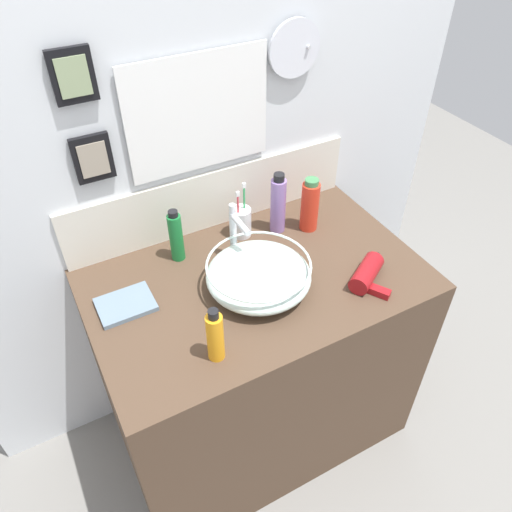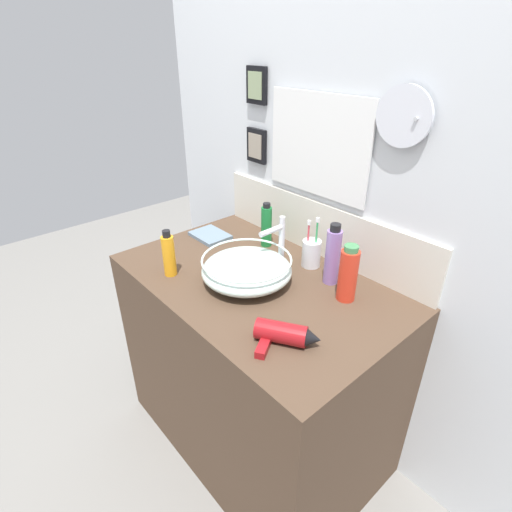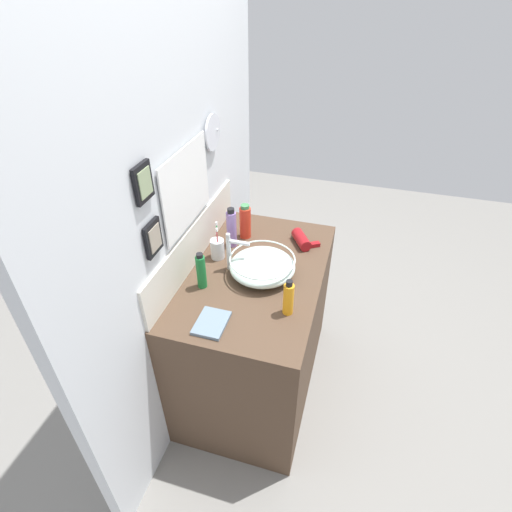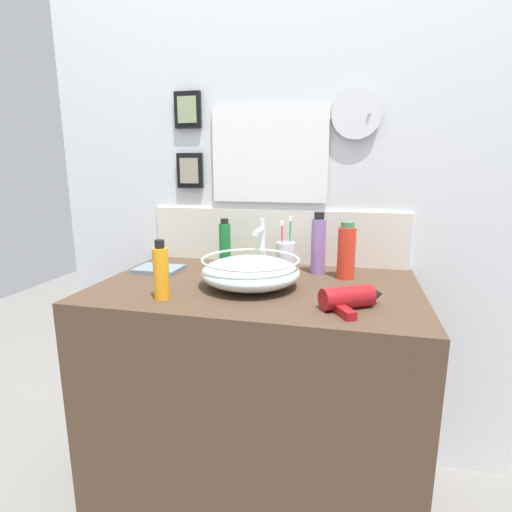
{
  "view_description": "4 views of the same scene",
  "coord_description": "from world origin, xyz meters",
  "px_view_note": "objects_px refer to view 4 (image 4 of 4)",
  "views": [
    {
      "loc": [
        -0.56,
        -1.04,
        1.99
      ],
      "look_at": [
        -0.0,
        0.0,
        0.97
      ],
      "focal_mm": 35.0,
      "sensor_mm": 36.0,
      "label": 1
    },
    {
      "loc": [
        0.95,
        -0.84,
        1.66
      ],
      "look_at": [
        -0.0,
        0.0,
        0.97
      ],
      "focal_mm": 28.0,
      "sensor_mm": 36.0,
      "label": 2
    },
    {
      "loc": [
        -1.55,
        -0.45,
        2.14
      ],
      "look_at": [
        -0.0,
        0.0,
        0.97
      ],
      "focal_mm": 28.0,
      "sensor_mm": 36.0,
      "label": 3
    },
    {
      "loc": [
        0.31,
        -1.29,
        1.26
      ],
      "look_at": [
        -0.0,
        0.0,
        0.97
      ],
      "focal_mm": 28.0,
      "sensor_mm": 36.0,
      "label": 4
    }
  ],
  "objects_px": {
    "glass_bowl_sink": "(251,272)",
    "faucet": "(261,243)",
    "spray_bottle": "(318,245)",
    "soap_dispenser": "(225,244)",
    "hand_towel": "(159,269)",
    "hair_drier": "(352,298)",
    "lotion_bottle": "(346,252)",
    "toothbrush_cup": "(286,255)",
    "shampoo_bottle": "(161,272)"
  },
  "relations": [
    {
      "from": "faucet",
      "to": "toothbrush_cup",
      "type": "xyz_separation_m",
      "value": [
        0.07,
        0.11,
        -0.07
      ]
    },
    {
      "from": "lotion_bottle",
      "to": "faucet",
      "type": "bearing_deg",
      "value": -175.22
    },
    {
      "from": "spray_bottle",
      "to": "soap_dispenser",
      "type": "relative_size",
      "value": 1.2
    },
    {
      "from": "soap_dispenser",
      "to": "toothbrush_cup",
      "type": "bearing_deg",
      "value": 3.04
    },
    {
      "from": "glass_bowl_sink",
      "to": "hair_drier",
      "type": "height_order",
      "value": "glass_bowl_sink"
    },
    {
      "from": "lotion_bottle",
      "to": "soap_dispenser",
      "type": "height_order",
      "value": "lotion_bottle"
    },
    {
      "from": "hair_drier",
      "to": "faucet",
      "type": "bearing_deg",
      "value": 138.39
    },
    {
      "from": "toothbrush_cup",
      "to": "hand_towel",
      "type": "relative_size",
      "value": 1.24
    },
    {
      "from": "faucet",
      "to": "toothbrush_cup",
      "type": "distance_m",
      "value": 0.15
    },
    {
      "from": "faucet",
      "to": "hand_towel",
      "type": "height_order",
      "value": "faucet"
    },
    {
      "from": "lotion_bottle",
      "to": "hand_towel",
      "type": "distance_m",
      "value": 0.72
    },
    {
      "from": "hair_drier",
      "to": "lotion_bottle",
      "type": "bearing_deg",
      "value": 94.26
    },
    {
      "from": "hair_drier",
      "to": "lotion_bottle",
      "type": "distance_m",
      "value": 0.33
    },
    {
      "from": "hand_towel",
      "to": "faucet",
      "type": "bearing_deg",
      "value": 6.0
    },
    {
      "from": "glass_bowl_sink",
      "to": "faucet",
      "type": "bearing_deg",
      "value": 90.0
    },
    {
      "from": "toothbrush_cup",
      "to": "soap_dispenser",
      "type": "relative_size",
      "value": 1.08
    },
    {
      "from": "hair_drier",
      "to": "spray_bottle",
      "type": "distance_m",
      "value": 0.4
    },
    {
      "from": "spray_bottle",
      "to": "hand_towel",
      "type": "bearing_deg",
      "value": -169.39
    },
    {
      "from": "spray_bottle",
      "to": "lotion_bottle",
      "type": "bearing_deg",
      "value": -23.45
    },
    {
      "from": "spray_bottle",
      "to": "hand_towel",
      "type": "xyz_separation_m",
      "value": [
        -0.61,
        -0.11,
        -0.1
      ]
    },
    {
      "from": "glass_bowl_sink",
      "to": "hair_drier",
      "type": "relative_size",
      "value": 1.68
    },
    {
      "from": "spray_bottle",
      "to": "shampoo_bottle",
      "type": "xyz_separation_m",
      "value": [
        -0.44,
        -0.42,
        -0.03
      ]
    },
    {
      "from": "glass_bowl_sink",
      "to": "soap_dispenser",
      "type": "bearing_deg",
      "value": 123.95
    },
    {
      "from": "faucet",
      "to": "shampoo_bottle",
      "type": "xyz_separation_m",
      "value": [
        -0.23,
        -0.35,
        -0.04
      ]
    },
    {
      "from": "hair_drier",
      "to": "soap_dispenser",
      "type": "distance_m",
      "value": 0.64
    },
    {
      "from": "spray_bottle",
      "to": "soap_dispenser",
      "type": "distance_m",
      "value": 0.38
    },
    {
      "from": "soap_dispenser",
      "to": "shampoo_bottle",
      "type": "bearing_deg",
      "value": -97.94
    },
    {
      "from": "shampoo_bottle",
      "to": "hand_towel",
      "type": "relative_size",
      "value": 1.09
    },
    {
      "from": "hair_drier",
      "to": "shampoo_bottle",
      "type": "xyz_separation_m",
      "value": [
        -0.57,
        -0.05,
        0.05
      ]
    },
    {
      "from": "glass_bowl_sink",
      "to": "soap_dispenser",
      "type": "xyz_separation_m",
      "value": [
        -0.17,
        0.26,
        0.04
      ]
    },
    {
      "from": "spray_bottle",
      "to": "shampoo_bottle",
      "type": "bearing_deg",
      "value": -136.4
    },
    {
      "from": "faucet",
      "to": "lotion_bottle",
      "type": "relative_size",
      "value": 1.03
    },
    {
      "from": "glass_bowl_sink",
      "to": "toothbrush_cup",
      "type": "height_order",
      "value": "toothbrush_cup"
    },
    {
      "from": "toothbrush_cup",
      "to": "soap_dispenser",
      "type": "bearing_deg",
      "value": -176.96
    },
    {
      "from": "hair_drier",
      "to": "shampoo_bottle",
      "type": "distance_m",
      "value": 0.57
    },
    {
      "from": "toothbrush_cup",
      "to": "shampoo_bottle",
      "type": "height_order",
      "value": "toothbrush_cup"
    },
    {
      "from": "glass_bowl_sink",
      "to": "faucet",
      "type": "height_order",
      "value": "faucet"
    },
    {
      "from": "shampoo_bottle",
      "to": "hand_towel",
      "type": "bearing_deg",
      "value": 118.79
    },
    {
      "from": "glass_bowl_sink",
      "to": "faucet",
      "type": "distance_m",
      "value": 0.18
    },
    {
      "from": "faucet",
      "to": "hair_drier",
      "type": "xyz_separation_m",
      "value": [
        0.33,
        -0.3,
        -0.09
      ]
    },
    {
      "from": "glass_bowl_sink",
      "to": "hand_towel",
      "type": "xyz_separation_m",
      "value": [
        -0.4,
        0.12,
        -0.05
      ]
    },
    {
      "from": "hand_towel",
      "to": "shampoo_bottle",
      "type": "bearing_deg",
      "value": -61.21
    },
    {
      "from": "lotion_bottle",
      "to": "hair_drier",
      "type": "bearing_deg",
      "value": -85.74
    },
    {
      "from": "hair_drier",
      "to": "hand_towel",
      "type": "distance_m",
      "value": 0.78
    },
    {
      "from": "shampoo_bottle",
      "to": "toothbrush_cup",
      "type": "bearing_deg",
      "value": 55.8
    },
    {
      "from": "glass_bowl_sink",
      "to": "lotion_bottle",
      "type": "xyz_separation_m",
      "value": [
        0.31,
        0.19,
        0.05
      ]
    },
    {
      "from": "faucet",
      "to": "spray_bottle",
      "type": "xyz_separation_m",
      "value": [
        0.2,
        0.07,
        -0.01
      ]
    },
    {
      "from": "glass_bowl_sink",
      "to": "lotion_bottle",
      "type": "relative_size",
      "value": 1.61
    },
    {
      "from": "hand_towel",
      "to": "spray_bottle",
      "type": "bearing_deg",
      "value": 10.61
    },
    {
      "from": "glass_bowl_sink",
      "to": "toothbrush_cup",
      "type": "distance_m",
      "value": 0.28
    }
  ]
}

